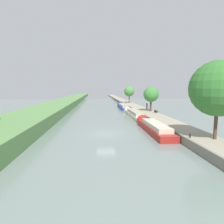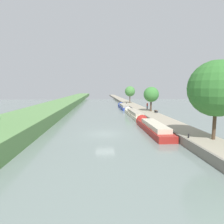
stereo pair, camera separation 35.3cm
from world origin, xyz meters
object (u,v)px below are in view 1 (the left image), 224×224
Objects in this scene: narrowboat_red at (152,127)px; narrowboat_cream at (133,113)px; narrowboat_blue at (123,106)px; mooring_bollard_near at (190,136)px; mooring_bollard_far at (126,103)px; person_walking at (147,106)px; park_bench at (156,111)px.

narrowboat_cream is at bearing 89.76° from narrowboat_red.
narrowboat_blue is 38.33m from mooring_bollard_near.
mooring_bollard_far is (1.74, 22.47, 0.53)m from narrowboat_cream.
narrowboat_blue is (-0.04, 30.91, -0.03)m from narrowboat_red.
mooring_bollard_near is at bearing -95.58° from person_walking.
mooring_bollard_far is (1.80, 36.89, 0.52)m from narrowboat_red.
narrowboat_cream is at bearing -129.13° from person_walking.
narrowboat_red reaches higher than mooring_bollard_near.
park_bench is (4.72, -17.66, 0.67)m from narrowboat_blue.
narrowboat_red is 14.42m from narrowboat_cream.
mooring_bollard_far is 23.82m from park_bench.
narrowboat_blue reaches higher than mooring_bollard_far.
person_walking is (4.50, -11.08, 1.20)m from narrowboat_blue.
narrowboat_blue is at bearing 90.36° from narrowboat_cream.
narrowboat_blue is at bearing 90.08° from narrowboat_red.
mooring_bollard_near is 44.26m from mooring_bollard_far.
mooring_bollard_near is at bearing -76.27° from narrowboat_red.
park_bench is at bearing 82.06° from mooring_bollard_near.
mooring_bollard_far is (1.84, 5.98, 0.55)m from narrowboat_blue.
person_walking is 17.28m from mooring_bollard_far.
narrowboat_blue is at bearing 92.76° from mooring_bollard_near.
narrowboat_cream reaches higher than park_bench.
person_walking reaches higher than narrowboat_blue.
narrowboat_blue is at bearing 104.96° from park_bench.
narrowboat_blue is 30.49× the size of mooring_bollard_near.
mooring_bollard_near is at bearing -90.00° from mooring_bollard_far.
park_bench is at bearing -88.07° from person_walking.
mooring_bollard_far is at bearing 72.87° from narrowboat_blue.
narrowboat_red is 20.35m from person_walking.
person_walking is 3.69× the size of mooring_bollard_far.
narrowboat_blue is at bearing 112.10° from person_walking.
narrowboat_red is 28.28× the size of mooring_bollard_far.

